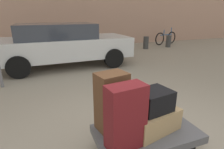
# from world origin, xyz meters

# --- Properties ---
(luggage_cart) EXTENTS (1.25, 0.73, 0.34)m
(luggage_cart) POSITION_xyz_m (0.00, 0.00, 0.27)
(luggage_cart) COLOR #4C4C51
(luggage_cart) RESTS_ON ground_plane
(suitcase_tan_front_left) EXTENTS (0.70, 0.53, 0.27)m
(suitcase_tan_front_left) POSITION_xyz_m (0.07, 0.01, 0.47)
(suitcase_tan_front_left) COLOR #9E7F56
(suitcase_tan_front_left) RESTS_ON luggage_cart
(suitcase_maroon_front_right) EXTENTS (0.43, 0.27, 0.71)m
(suitcase_maroon_front_right) POSITION_xyz_m (-0.37, -0.15, 0.69)
(suitcase_maroon_front_right) COLOR maroon
(suitcase_maroon_front_right) RESTS_ON luggage_cart
(suitcase_brown_rear_right) EXTENTS (0.40, 0.34, 0.72)m
(suitcase_brown_rear_right) POSITION_xyz_m (-0.38, 0.21, 0.70)
(suitcase_brown_rear_right) COLOR #51331E
(suitcase_brown_rear_right) RESTS_ON luggage_cart
(duffel_bag_black_topmost_pile) EXTENTS (0.44, 0.38, 0.25)m
(duffel_bag_black_topmost_pile) POSITION_xyz_m (0.07, 0.01, 0.73)
(duffel_bag_black_topmost_pile) COLOR black
(duffel_bag_black_topmost_pile) RESTS_ON suitcase_tan_front_left
(parked_car) EXTENTS (4.34, 1.99, 1.42)m
(parked_car) POSITION_xyz_m (-0.44, 4.65, 0.76)
(parked_car) COLOR silver
(parked_car) RESTS_ON ground_plane
(bicycle_leaning) EXTENTS (1.72, 0.47, 0.96)m
(bicycle_leaning) POSITION_xyz_m (5.74, 7.34, 0.37)
(bicycle_leaning) COLOR black
(bicycle_leaning) RESTS_ON ground_plane
(bollard_kerb_near) EXTENTS (0.27, 0.27, 0.62)m
(bollard_kerb_near) POSITION_xyz_m (2.67, 6.50, 0.31)
(bollard_kerb_near) COLOR #383838
(bollard_kerb_near) RESTS_ON ground_plane
(bollard_kerb_mid) EXTENTS (0.27, 0.27, 0.62)m
(bollard_kerb_mid) POSITION_xyz_m (3.89, 6.50, 0.31)
(bollard_kerb_mid) COLOR #383838
(bollard_kerb_mid) RESTS_ON ground_plane
(bollard_kerb_far) EXTENTS (0.27, 0.27, 0.62)m
(bollard_kerb_far) POSITION_xyz_m (5.30, 6.50, 0.31)
(bollard_kerb_far) COLOR #383838
(bollard_kerb_far) RESTS_ON ground_plane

